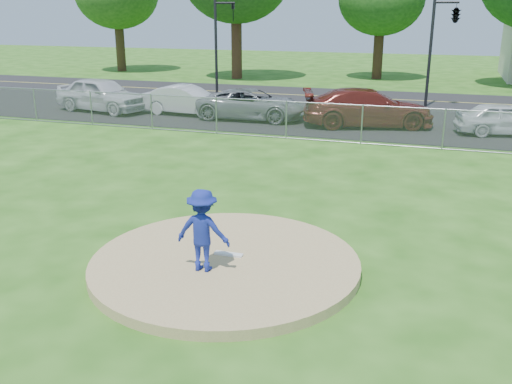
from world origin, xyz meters
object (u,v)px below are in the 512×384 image
parked_car_silver (102,94)px  traffic_signal_left (220,38)px  parked_car_darkred (368,108)px  traffic_cone (210,110)px  traffic_signal_center (453,17)px  parked_car_pearl (505,119)px  parked_car_gray (252,104)px  pitcher (203,230)px  parked_car_white (187,100)px

parked_car_silver → traffic_signal_left: bearing=-17.8°
parked_car_darkred → traffic_cone: bearing=74.0°
traffic_signal_center → parked_car_pearl: 7.97m
traffic_signal_center → parked_car_gray: 11.44m
parked_car_gray → parked_car_pearl: 11.01m
pitcher → parked_car_darkred: size_ratio=0.28×
traffic_cone → parked_car_silver: (-5.77, -0.25, 0.52)m
pitcher → parked_car_darkred: (0.97, 16.11, -0.17)m
traffic_signal_center → pitcher: bearing=-100.5°
traffic_signal_left → traffic_cone: (1.98, -6.46, -3.03)m
parked_car_white → parked_car_gray: bearing=-88.8°
parked_car_white → parked_car_pearl: 14.44m
traffic_signal_center → parked_car_darkred: (-3.22, -6.45, -3.78)m
traffic_signal_left → parked_car_pearl: 16.68m
parked_car_white → parked_car_pearl: bearing=-86.7°
traffic_cone → parked_car_gray: bearing=0.7°
traffic_signal_center → parked_car_gray: traffic_signal_center is taller
parked_car_gray → traffic_cone: bearing=89.2°
traffic_signal_left → parked_car_white: size_ratio=1.31×
traffic_signal_left → parked_car_gray: size_ratio=1.11×
traffic_signal_center → traffic_cone: 13.25m
parked_car_pearl → traffic_cone: bearing=77.4°
pitcher → traffic_cone: 17.40m
traffic_signal_center → parked_car_gray: size_ratio=1.11×
traffic_signal_center → parked_car_silver: 18.23m
traffic_cone → pitcher: bearing=-67.8°
parked_car_white → parked_car_darkred: 8.83m
parked_car_white → parked_car_darkred: size_ratio=0.75×
parked_car_silver → parked_car_white: parked_car_silver is taller
traffic_signal_center → parked_car_darkred: traffic_signal_center is taller
parked_car_white → parked_car_pearl: size_ratio=1.10×
traffic_signal_left → pitcher: size_ratio=3.48×
traffic_signal_center → parked_car_pearl: traffic_signal_center is taller
parked_car_silver → parked_car_gray: (7.90, 0.28, -0.15)m
parked_car_darkred → parked_car_gray: bearing=73.8°
parked_car_gray → parked_car_pearl: size_ratio=1.30×
parked_car_pearl → traffic_signal_center: bearing=7.7°
traffic_signal_center → traffic_signal_left: bearing=180.0°
parked_car_silver → parked_car_darkred: size_ratio=0.88×
parked_car_silver → parked_car_darkred: bearing=-77.2°
parked_car_white → parked_car_gray: parked_car_white is taller
parked_car_silver → parked_car_gray: parked_car_silver is taller
parked_car_white → parked_car_darkred: bearing=-87.0°
pitcher → parked_car_pearl: size_ratio=0.41×
parked_car_gray → parked_car_silver: bearing=90.6°
parked_car_gray → traffic_signal_left: bearing=31.1°
traffic_signal_center → pitcher: size_ratio=3.48×
parked_car_darkred → parked_car_pearl: 5.61m
parked_car_gray → parked_car_darkred: (5.40, -0.02, 0.12)m
pitcher → traffic_signal_left: bearing=-71.7°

